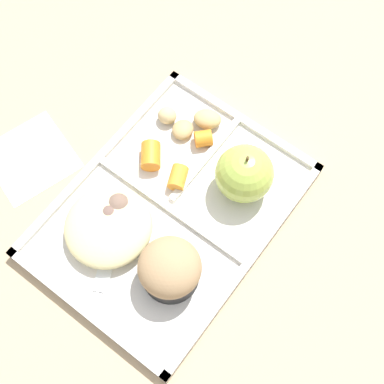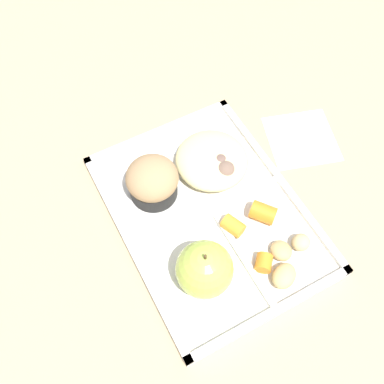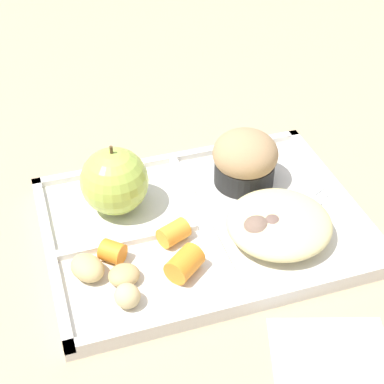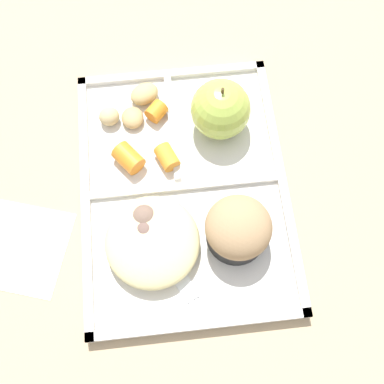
# 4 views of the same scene
# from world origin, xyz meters

# --- Properties ---
(ground) EXTENTS (6.00, 6.00, 0.00)m
(ground) POSITION_xyz_m (0.00, 0.00, 0.00)
(ground) COLOR tan
(lunch_tray) EXTENTS (0.35, 0.26, 0.02)m
(lunch_tray) POSITION_xyz_m (-0.00, -0.00, 0.01)
(lunch_tray) COLOR silver
(lunch_tray) RESTS_ON ground
(green_apple) EXTENTS (0.08, 0.08, 0.08)m
(green_apple) POSITION_xyz_m (-0.09, 0.06, 0.05)
(green_apple) COLOR #A8C14C
(green_apple) RESTS_ON lunch_tray
(bran_muffin) EXTENTS (0.08, 0.08, 0.07)m
(bran_muffin) POSITION_xyz_m (0.07, 0.06, 0.04)
(bran_muffin) COLOR black
(bran_muffin) RESTS_ON lunch_tray
(carrot_slice_diagonal) EXTENTS (0.04, 0.03, 0.02)m
(carrot_slice_diagonal) POSITION_xyz_m (-0.04, -0.02, 0.02)
(carrot_slice_diagonal) COLOR orange
(carrot_slice_diagonal) RESTS_ON lunch_tray
(carrot_slice_tilted) EXTENTS (0.05, 0.04, 0.03)m
(carrot_slice_tilted) POSITION_xyz_m (-0.04, -0.07, 0.02)
(carrot_slice_tilted) COLOR orange
(carrot_slice_tilted) RESTS_ON lunch_tray
(carrot_slice_small) EXTENTS (0.03, 0.03, 0.02)m
(carrot_slice_small) POSITION_xyz_m (-0.11, -0.03, 0.02)
(carrot_slice_small) COLOR orange
(carrot_slice_small) RESTS_ON lunch_tray
(potato_chunk_golden) EXTENTS (0.05, 0.05, 0.02)m
(potato_chunk_golden) POSITION_xyz_m (-0.14, -0.04, 0.02)
(potato_chunk_golden) COLOR tan
(potato_chunk_golden) RESTS_ON lunch_tray
(potato_chunk_browned) EXTENTS (0.03, 0.03, 0.02)m
(potato_chunk_browned) POSITION_xyz_m (-0.10, -0.06, 0.02)
(potato_chunk_browned) COLOR tan
(potato_chunk_browned) RESTS_ON lunch_tray
(potato_chunk_large) EXTENTS (0.03, 0.03, 0.02)m
(potato_chunk_large) POSITION_xyz_m (-0.11, -0.09, 0.02)
(potato_chunk_large) COLOR tan
(potato_chunk_large) RESTS_ON lunch_tray
(egg_noodle_pile) EXTENTS (0.11, 0.11, 0.04)m
(egg_noodle_pile) POSITION_xyz_m (0.07, -0.04, 0.03)
(egg_noodle_pile) COLOR beige
(egg_noodle_pile) RESTS_ON lunch_tray
(meatball_front) EXTENTS (0.03, 0.03, 0.03)m
(meatball_front) POSITION_xyz_m (0.08, -0.04, 0.03)
(meatball_front) COLOR brown
(meatball_front) RESTS_ON lunch_tray
(meatball_side) EXTENTS (0.04, 0.04, 0.04)m
(meatball_side) POSITION_xyz_m (0.04, -0.05, 0.03)
(meatball_side) COLOR #755B4C
(meatball_side) RESTS_ON lunch_tray
(meatball_center) EXTENTS (0.04, 0.04, 0.04)m
(meatball_center) POSITION_xyz_m (0.06, -0.05, 0.03)
(meatball_center) COLOR brown
(meatball_center) RESTS_ON lunch_tray
(meatball_back) EXTENTS (0.03, 0.03, 0.03)m
(meatball_back) POSITION_xyz_m (0.09, -0.04, 0.03)
(meatball_back) COLOR brown
(meatball_back) RESTS_ON lunch_tray
(plastic_fork) EXTENTS (0.14, 0.08, 0.00)m
(plastic_fork) POSITION_xyz_m (0.10, -0.02, 0.01)
(plastic_fork) COLOR white
(plastic_fork) RESTS_ON lunch_tray
(paper_napkin) EXTENTS (0.14, 0.14, 0.00)m
(paper_napkin) POSITION_xyz_m (0.05, -0.21, 0.00)
(paper_napkin) COLOR white
(paper_napkin) RESTS_ON ground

